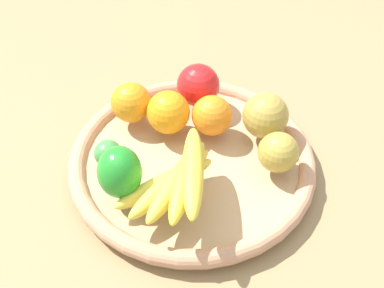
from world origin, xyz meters
name	(u,v)px	position (x,y,z in m)	size (l,w,h in m)	color
ground_plane	(192,168)	(0.00, 0.00, 0.00)	(2.40, 2.40, 0.00)	#8F774F
basket	(192,160)	(0.00, 0.00, 0.02)	(0.42, 0.42, 0.04)	tan
lime_0	(108,153)	(0.14, -0.02, 0.06)	(0.05, 0.05, 0.05)	#429143
apple_1	(278,152)	(-0.12, 0.07, 0.07)	(0.07, 0.07, 0.07)	#AC943B
orange_1	(131,102)	(0.08, -0.12, 0.08)	(0.07, 0.07, 0.07)	orange
banana_bunch	(178,179)	(0.05, 0.09, 0.08)	(0.17, 0.17, 0.09)	yellow
apple_0	(265,116)	(-0.13, -0.01, 0.08)	(0.08, 0.08, 0.08)	#A78E3B
apple_2	(198,85)	(-0.05, -0.12, 0.08)	(0.08, 0.08, 0.08)	red
orange_2	(212,115)	(-0.05, -0.04, 0.07)	(0.07, 0.07, 0.07)	orange
bell_pepper	(120,172)	(0.13, 0.05, 0.08)	(0.07, 0.07, 0.08)	#218C28
orange_0	(168,112)	(0.02, -0.07, 0.08)	(0.07, 0.07, 0.07)	orange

